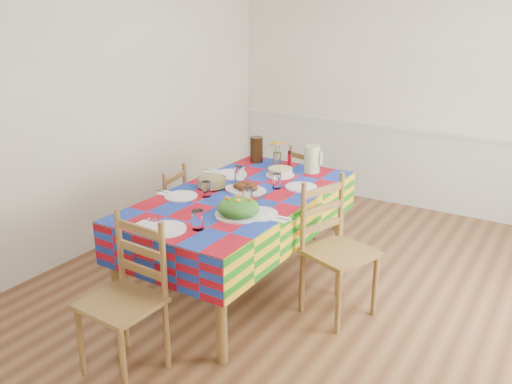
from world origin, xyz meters
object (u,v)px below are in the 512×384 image
Objects in this scene: green_pitcher at (312,159)px; chair_left at (164,215)px; dining_table at (241,205)px; tea_pitcher at (257,149)px; chair_right at (335,250)px; chair_near at (127,299)px; chair_far at (311,190)px; meat_platter at (246,188)px.

chair_left is (-1.05, -0.83, -0.49)m from green_pitcher.
chair_left is (-0.84, 0.01, -0.27)m from dining_table.
chair_left is (-0.45, -0.85, -0.49)m from tea_pitcher.
green_pitcher reaches higher than chair_right.
green_pitcher is 2.20m from chair_near.
green_pitcher reaches higher than chair_far.
dining_table is 8.58× the size of green_pitcher.
meat_platter is at bearing 84.55° from chair_left.
dining_table is 1.33m from chair_near.
green_pitcher reaches higher than chair_left.
dining_table is 5.72× the size of meat_platter.
chair_far is at bearing 50.82° from tea_pitcher.
chair_far is 1.01× the size of chair_left.
green_pitcher is 0.71m from chair_far.
chair_left is at bearing 110.22° from chair_right.
tea_pitcher is (-0.38, 0.86, 0.21)m from dining_table.
chair_left is 1.67m from chair_right.
green_pitcher is 0.27× the size of chair_far.
tea_pitcher reaches higher than chair_near.
tea_pitcher is 0.27× the size of chair_left.
chair_left is (-0.84, 1.32, -0.06)m from chair_near.
tea_pitcher reaches higher than chair_far.
chair_near is 1.12× the size of chair_far.
meat_platter is 1.49× the size of tea_pitcher.
tea_pitcher is at bearing 178.01° from green_pitcher.
meat_platter is at bearing 93.18° from chair_near.
tea_pitcher is (-0.60, 0.02, 0.00)m from green_pitcher.
dining_table is 2.28× the size of chair_far.
green_pitcher is (0.22, 0.84, 0.21)m from dining_table.
chair_near is 1.57m from chair_right.
chair_right reaches higher than chair_near.
chair_far is (0.37, 0.46, -0.48)m from tea_pitcher.
chair_near is 1.13× the size of chair_left.
chair_near is at bearing 167.92° from chair_right.
chair_right reaches higher than chair_far.
chair_right is at bearing 60.97° from chair_near.
green_pitcher is 0.60m from tea_pitcher.
chair_right is (0.84, -1.30, 0.07)m from chair_far.
chair_near reaches higher than dining_table.
chair_left is at bearing 179.49° from dining_table.
tea_pitcher is at bearing 75.07° from chair_right.
meat_platter is 0.40× the size of chair_left.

